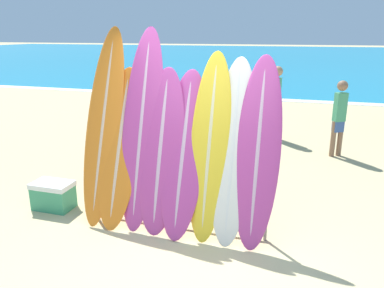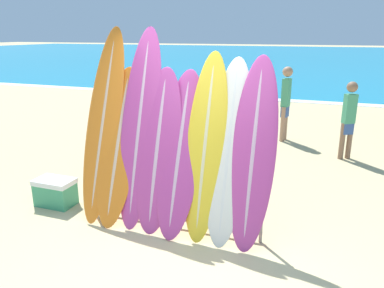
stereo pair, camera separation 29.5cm
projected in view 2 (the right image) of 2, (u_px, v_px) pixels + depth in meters
name	position (u px, v px, depth m)	size (l,w,h in m)	color
ground_plane	(174.00, 264.00, 4.09)	(160.00, 160.00, 0.00)	tan
ocean_water	(319.00, 56.00, 40.23)	(120.00, 60.00, 0.01)	teal
surfboard_rack	(170.00, 192.00, 4.76)	(2.38, 0.04, 0.87)	gray
surfboard_slot_0	(104.00, 124.00, 4.98)	(0.50, 0.98, 2.52)	orange
surfboard_slot_1	(119.00, 146.00, 4.88)	(0.56, 0.85, 2.00)	orange
surfboard_slot_2	(140.00, 128.00, 4.77)	(0.53, 0.87, 2.52)	#B23D8E
surfboard_slot_3	(158.00, 150.00, 4.67)	(0.59, 0.75, 2.03)	#B23D8E
surfboard_slot_4	(180.00, 153.00, 4.59)	(0.56, 0.86, 2.01)	#B23D8E
surfboard_slot_5	(206.00, 147.00, 4.47)	(0.49, 0.76, 2.23)	yellow
surfboard_slot_6	(229.00, 152.00, 4.39)	(0.50, 0.78, 2.17)	silver
surfboard_slot_7	(253.00, 153.00, 4.28)	(0.52, 0.76, 2.20)	#B23D8E
person_near_water	(349.00, 118.00, 7.27)	(0.26, 0.24, 1.54)	#846047
person_mid_beach	(286.00, 101.00, 8.52)	(0.23, 0.29, 1.70)	#A87A5B
cooler_box	(55.00, 192.00, 5.44)	(0.56, 0.35, 0.40)	#389366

